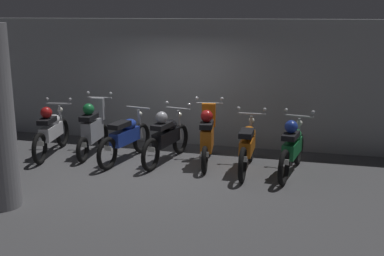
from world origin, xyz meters
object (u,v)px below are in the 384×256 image
Objects in this scene: motorbike_slot_2 at (126,137)px; motorbike_slot_5 at (247,146)px; motorbike_slot_1 at (93,128)px; motorbike_slot_3 at (166,137)px; motorbike_slot_0 at (51,131)px; motorbike_slot_6 at (292,147)px; motorbike_slot_4 at (207,136)px.

motorbike_slot_5 is at bearing -0.53° from motorbike_slot_2.
motorbike_slot_3 is at bearing -3.84° from motorbike_slot_1.
motorbike_slot_0 is 1.15× the size of motorbike_slot_1.
motorbike_slot_3 is 1.00× the size of motorbike_slot_6.
motorbike_slot_1 is at bearing 17.74° from motorbike_slot_0.
motorbike_slot_1 is at bearing 176.16° from motorbike_slot_3.
motorbike_slot_3 is (1.68, -0.11, -0.04)m from motorbike_slot_1.
motorbike_slot_0 is at bearing -176.47° from motorbike_slot_3.
motorbike_slot_4 reaches higher than motorbike_slot_6.
motorbike_slot_6 is (4.20, -0.25, -0.04)m from motorbike_slot_1.
motorbike_slot_0 and motorbike_slot_3 have the same top height.
motorbike_slot_1 reaches higher than motorbike_slot_2.
motorbike_slot_2 is at bearing 179.71° from motorbike_slot_6.
motorbike_slot_6 is (3.35, -0.02, 0.04)m from motorbike_slot_2.
motorbike_slot_4 is at bearing -0.78° from motorbike_slot_1.
motorbike_slot_6 is at bearing -3.21° from motorbike_slot_3.
motorbike_slot_1 is at bearing 164.33° from motorbike_slot_2.
motorbike_slot_0 and motorbike_slot_6 have the same top height.
motorbike_slot_6 is at bearing -0.29° from motorbike_slot_2.
motorbike_slot_1 reaches higher than motorbike_slot_5.
motorbike_slot_0 and motorbike_slot_5 have the same top height.
motorbike_slot_1 reaches higher than motorbike_slot_0.
motorbike_slot_3 is at bearing 3.53° from motorbike_slot_0.
motorbike_slot_0 is at bearing -179.89° from motorbike_slot_5.
motorbike_slot_6 is at bearing -3.46° from motorbike_slot_1.
motorbike_slot_5 is at bearing 0.11° from motorbike_slot_0.
motorbike_slot_4 is (2.51, -0.03, 0.00)m from motorbike_slot_1.
motorbike_slot_3 reaches higher than motorbike_slot_2.
motorbike_slot_6 is (5.04, 0.01, 0.00)m from motorbike_slot_0.
motorbike_slot_1 is 0.87× the size of motorbike_slot_6.
motorbike_slot_5 is (0.84, -0.23, -0.08)m from motorbike_slot_4.
motorbike_slot_6 reaches higher than motorbike_slot_2.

